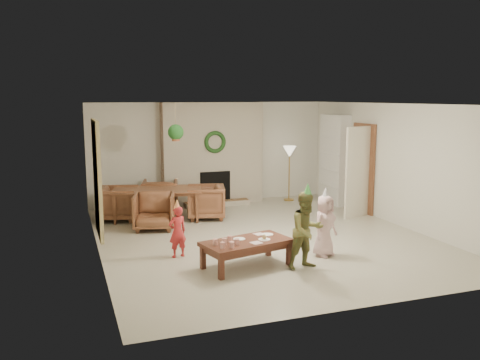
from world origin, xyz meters
name	(u,v)px	position (x,y,z in m)	size (l,w,h in m)	color
floor	(262,237)	(0.00, 0.00, 0.00)	(7.00, 7.00, 0.00)	#B7B29E
ceiling	(263,104)	(0.00, 0.00, 2.50)	(7.00, 7.00, 0.00)	white
wall_back	(210,153)	(0.00, 3.50, 1.25)	(7.00, 7.00, 0.00)	silver
wall_front	(368,211)	(0.00, -3.50, 1.25)	(7.00, 7.00, 0.00)	silver
wall_left	(96,181)	(-3.00, 0.00, 1.25)	(7.00, 7.00, 0.00)	silver
wall_right	(398,165)	(3.00, 0.00, 1.25)	(7.00, 7.00, 0.00)	silver
fireplace_mass	(213,153)	(0.00, 3.30, 1.25)	(2.50, 0.40, 2.50)	#552616
fireplace_hearth	(217,203)	(0.00, 2.95, 0.06)	(1.60, 0.30, 0.12)	brown
fireplace_firebox	(215,187)	(0.00, 3.12, 0.45)	(0.75, 0.12, 0.75)	black
fireplace_wreath	(215,142)	(0.00, 3.07, 1.55)	(0.54, 0.54, 0.10)	#184218
floor_lamp_base	(289,200)	(1.95, 3.00, 0.01)	(0.26, 0.26, 0.03)	gold
floor_lamp_post	(289,175)	(1.95, 3.00, 0.65)	(0.03, 0.03, 1.26)	gold
floor_lamp_shade	(290,152)	(1.95, 3.00, 1.26)	(0.33, 0.33, 0.28)	beige
bookshelf_carcass	(334,159)	(2.84, 2.30, 1.10)	(0.30, 1.00, 2.20)	white
bookshelf_shelf_a	(333,185)	(2.82, 2.30, 0.45)	(0.30, 0.92, 0.03)	white
bookshelf_shelf_b	(333,170)	(2.82, 2.30, 0.85)	(0.30, 0.92, 0.03)	white
bookshelf_shelf_c	(334,153)	(2.82, 2.30, 1.25)	(0.30, 0.92, 0.03)	white
bookshelf_shelf_d	(334,137)	(2.82, 2.30, 1.65)	(0.30, 0.92, 0.03)	white
books_row_lower	(335,181)	(2.80, 2.15, 0.59)	(0.20, 0.40, 0.24)	#B02023
books_row_mid	(332,164)	(2.80, 2.35, 0.99)	(0.20, 0.44, 0.24)	navy
books_row_upper	(335,149)	(2.80, 2.20, 1.38)	(0.20, 0.36, 0.22)	#AB8724
door_frame	(363,168)	(2.96, 1.20, 1.02)	(0.05, 0.86, 2.04)	brown
door_leaf	(358,172)	(2.58, 0.82, 1.00)	(0.05, 0.80, 2.00)	beige
curtain_panel	(97,179)	(-2.96, 0.20, 1.25)	(0.06, 1.20, 2.00)	#C3BD8A
dining_table	(158,204)	(-1.61, 2.05, 0.33)	(1.90, 1.06, 0.67)	brown
dining_chair_near	(154,211)	(-1.82, 1.24, 0.37)	(0.79, 0.81, 0.74)	brown
dining_chair_far	(160,195)	(-1.40, 2.85, 0.37)	(0.79, 0.81, 0.74)	brown
dining_chair_left	(118,203)	(-2.42, 2.26, 0.37)	(0.79, 0.81, 0.74)	brown
dining_chair_right	(206,202)	(-0.61, 1.79, 0.37)	(0.79, 0.81, 0.74)	brown
hanging_plant_cord	(175,121)	(-1.30, 1.50, 2.15)	(0.01, 0.01, 0.70)	tan
hanging_plant_pot	(176,138)	(-1.30, 1.50, 1.80)	(0.16, 0.16, 0.12)	#964F30
hanging_plant_foliage	(176,132)	(-1.30, 1.50, 1.92)	(0.32, 0.32, 0.32)	#194C1B
coffee_table_top	(247,243)	(-0.87, -1.52, 0.39)	(1.37, 0.69, 0.06)	#552A1C
coffee_table_apron	(246,247)	(-0.87, -1.52, 0.32)	(1.27, 0.58, 0.08)	#552A1C
coffee_leg_fl	(221,268)	(-1.41, -1.94, 0.18)	(0.07, 0.07, 0.36)	#552A1C
coffee_leg_fr	(289,254)	(-0.20, -1.66, 0.18)	(0.07, 0.07, 0.36)	#552A1C
coffee_leg_bl	(203,258)	(-1.54, -1.39, 0.18)	(0.07, 0.07, 0.36)	#552A1C
coffee_leg_br	(268,245)	(-0.33, -1.11, 0.18)	(0.07, 0.07, 0.36)	#552A1C
cup_a	(222,245)	(-1.35, -1.80, 0.47)	(0.07, 0.07, 0.10)	silver
cup_b	(215,242)	(-1.40, -1.59, 0.47)	(0.07, 0.07, 0.10)	silver
cup_c	(232,245)	(-1.21, -1.82, 0.47)	(0.07, 0.07, 0.10)	silver
cup_d	(224,241)	(-1.26, -1.62, 0.47)	(0.07, 0.07, 0.10)	silver
cup_e	(237,242)	(-1.09, -1.71, 0.47)	(0.07, 0.07, 0.10)	silver
cup_f	(230,239)	(-1.13, -1.50, 0.47)	(0.07, 0.07, 0.10)	silver
plate_a	(239,239)	(-0.95, -1.41, 0.43)	(0.19, 0.19, 0.01)	white
plate_b	(264,239)	(-0.59, -1.57, 0.43)	(0.19, 0.19, 0.01)	white
plate_c	(267,234)	(-0.43, -1.31, 0.43)	(0.19, 0.19, 0.01)	white
food_scoop	(264,237)	(-0.59, -1.57, 0.47)	(0.07, 0.07, 0.07)	tan
napkin_left	(256,243)	(-0.77, -1.70, 0.43)	(0.16, 0.16, 0.01)	#D7A09E
napkin_right	(259,234)	(-0.55, -1.26, 0.43)	(0.16, 0.16, 0.01)	#D7A09E
child_red	(177,232)	(-1.78, -0.69, 0.43)	(0.31, 0.21, 0.86)	red
party_hat_red	(177,204)	(-1.78, -0.69, 0.90)	(0.12, 0.12, 0.16)	#F5D551
child_plaid	(307,230)	(-0.01, -1.89, 0.60)	(0.58, 0.45, 1.20)	#966229
party_hat_plaid	(308,189)	(-0.01, -1.89, 1.25)	(0.14, 0.14, 0.20)	#54C557
child_pink	(325,226)	(0.55, -1.43, 0.52)	(0.51, 0.33, 1.03)	beige
party_hat_pink	(326,193)	(0.55, -1.43, 1.08)	(0.13, 0.13, 0.19)	#AAAAB0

